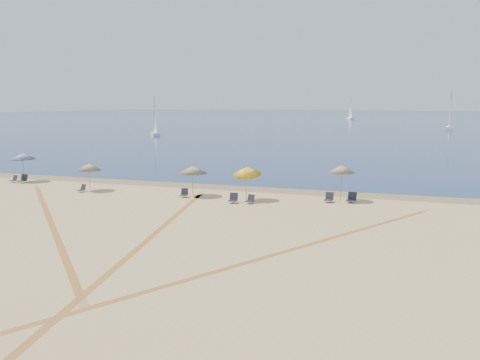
% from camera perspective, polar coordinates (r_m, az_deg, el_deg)
% --- Properties ---
extents(ground, '(160.00, 160.00, 0.00)m').
position_cam_1_polar(ground, '(20.67, -18.31, -11.52)').
color(ground, tan).
rests_on(ground, ground).
extents(ocean, '(500.00, 500.00, 0.00)m').
position_cam_1_polar(ocean, '(240.81, 15.83, 6.65)').
color(ocean, '#0C2151').
rests_on(ocean, ground).
extents(wet_sand, '(500.00, 500.00, 0.00)m').
position_cam_1_polar(wet_sand, '(41.75, 1.75, -0.98)').
color(wet_sand, olive).
rests_on(wet_sand, ground).
extents(umbrella_0, '(2.19, 2.21, 2.59)m').
position_cam_1_polar(umbrella_0, '(49.20, -22.89, 2.44)').
color(umbrella_0, gray).
rests_on(umbrella_0, ground).
extents(umbrella_1, '(1.93, 1.94, 2.24)m').
position_cam_1_polar(umbrella_1, '(42.33, -16.34, 1.40)').
color(umbrella_1, gray).
rests_on(umbrella_1, ground).
extents(umbrella_2, '(2.18, 2.18, 2.33)m').
position_cam_1_polar(umbrella_2, '(38.44, -5.25, 1.15)').
color(umbrella_2, gray).
rests_on(umbrella_2, ground).
extents(umbrella_3, '(2.07, 2.14, 2.62)m').
position_cam_1_polar(umbrella_3, '(36.57, 0.76, 1.02)').
color(umbrella_3, gray).
rests_on(umbrella_3, ground).
extents(umbrella_4, '(1.90, 1.90, 2.63)m').
position_cam_1_polar(umbrella_4, '(37.08, 11.16, 1.21)').
color(umbrella_4, gray).
rests_on(umbrella_4, ground).
extents(chair_0, '(0.60, 0.67, 0.60)m').
position_cam_1_polar(chair_0, '(49.30, -23.71, 0.08)').
color(chair_0, black).
rests_on(chair_0, ground).
extents(chair_1, '(0.66, 0.76, 0.73)m').
position_cam_1_polar(chair_1, '(48.62, -22.84, 0.09)').
color(chair_1, black).
rests_on(chair_1, ground).
extents(chair_2, '(0.64, 0.70, 0.59)m').
position_cam_1_polar(chair_2, '(42.15, -17.06, -0.91)').
color(chair_2, black).
rests_on(chair_2, ground).
extents(chair_3, '(0.64, 0.71, 0.63)m').
position_cam_1_polar(chair_3, '(38.34, -6.18, -1.47)').
color(chair_3, black).
rests_on(chair_3, ground).
extents(chair_4, '(0.64, 0.73, 0.69)m').
position_cam_1_polar(chair_4, '(35.94, -0.74, -2.06)').
color(chair_4, black).
rests_on(chair_4, ground).
extents(chair_5, '(0.63, 0.70, 0.61)m').
position_cam_1_polar(chair_5, '(35.74, 1.13, -2.18)').
color(chair_5, black).
rests_on(chair_5, ground).
extents(chair_6, '(0.60, 0.69, 0.68)m').
position_cam_1_polar(chair_6, '(36.72, 9.82, -1.96)').
color(chair_6, black).
rests_on(chair_6, ground).
extents(chair_7, '(0.71, 0.80, 0.73)m').
position_cam_1_polar(chair_7, '(36.82, 12.24, -1.97)').
color(chair_7, black).
rests_on(chair_7, ground).
extents(sailboat_0, '(4.24, 5.27, 8.12)m').
position_cam_1_polar(sailboat_0, '(110.60, -9.37, 6.18)').
color(sailboat_0, white).
rests_on(sailboat_0, ocean).
extents(sailboat_2, '(3.82, 6.11, 8.94)m').
position_cam_1_polar(sailboat_2, '(213.77, 12.10, 7.30)').
color(sailboat_2, white).
rests_on(sailboat_2, ocean).
extents(sailboat_3, '(2.07, 6.59, 9.68)m').
position_cam_1_polar(sailboat_3, '(142.35, 22.19, 6.37)').
color(sailboat_3, white).
rests_on(sailboat_3, ocean).
extents(tire_tracks, '(53.86, 41.85, 0.00)m').
position_cam_1_polar(tire_tracks, '(27.44, -9.99, -6.22)').
color(tire_tracks, tan).
rests_on(tire_tracks, ground).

